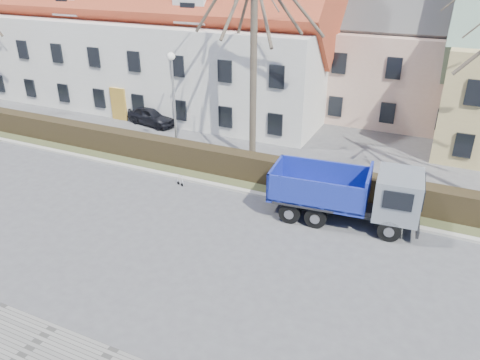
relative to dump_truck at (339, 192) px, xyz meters
The scene contains 11 objects.
ground 5.74m from the dump_truck, 134.57° to the right, with size 120.00×120.00×0.00m, color #4F4E51.
curb_far 4.16m from the dump_truck, behind, with size 80.00×0.30×0.12m, color #B1ADA1.
grass_strip 4.67m from the dump_truck, 150.55° to the left, with size 80.00×3.00×0.10m, color #444A29.
hedge 4.46m from the dump_truck, 152.81° to the left, with size 60.00×0.90×1.30m, color black.
building_white 21.04m from the dump_truck, 144.63° to the left, with size 26.80×10.80×9.50m, color silver, non-canonical shape.
building_pink 16.24m from the dump_truck, 89.73° to the left, with size 10.80×8.80×8.00m, color #CDA491, non-canonical shape.
tree_1 8.99m from the dump_truck, 142.68° to the left, with size 9.20×9.20×12.65m, color #4A3F33, non-canonical shape.
dump_truck is the anchor object (origin of this frame).
streetlight 10.46m from the dump_truck, 163.02° to the left, with size 0.46×0.46×5.85m, color #9A9B9C, non-canonical shape.
cart_frame 8.06m from the dump_truck, behind, with size 0.67×0.39×0.62m, color silver, non-canonical shape.
parked_car_a 15.94m from the dump_truck, 153.88° to the left, with size 1.46×3.63×1.24m, color black.
Camera 1 is at (7.49, -13.55, 10.31)m, focal length 35.00 mm.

